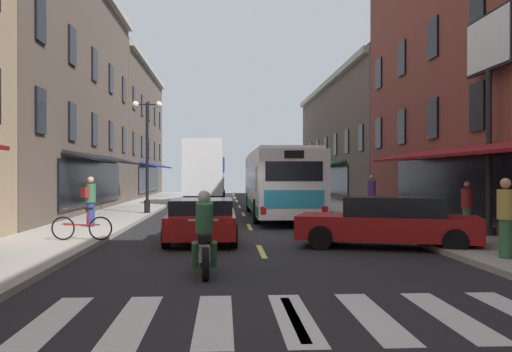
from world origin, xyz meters
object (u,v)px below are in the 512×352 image
sedan_mid (202,219)px  pedestrian_rear (372,195)px  transit_bus (278,182)px  street_lamp_twin (147,151)px  pedestrian_mid (506,217)px  billboard_sign (489,67)px  pedestrian_near (90,200)px  motorcycle_rider (204,238)px  bicycle_near (82,227)px  pedestrian_far (467,207)px  box_truck (205,172)px  sedan_far (389,222)px  sedan_near (207,190)px

sedan_mid → pedestrian_rear: pedestrian_rear is taller
transit_bus → street_lamp_twin: bearing=169.7°
pedestrian_mid → street_lamp_twin: (-9.82, 14.64, 2.04)m
billboard_sign → pedestrian_near: bearing=164.8°
pedestrian_rear → street_lamp_twin: (-10.12, 2.69, 2.01)m
transit_bus → motorcycle_rider: size_ratio=5.69×
pedestrian_mid → street_lamp_twin: bearing=-92.5°
bicycle_near → pedestrian_far: (11.58, 1.15, 0.47)m
pedestrian_mid → box_truck: bearing=-109.2°
transit_bus → street_lamp_twin: size_ratio=2.21×
motorcycle_rider → pedestrian_mid: 6.62m
billboard_sign → pedestrian_far: bearing=124.4°
box_truck → bicycle_near: 20.36m
sedan_far → motorcycle_rider: motorcycle_rider is taller
sedan_mid → pedestrian_near: pedestrian_near is taller
motorcycle_rider → street_lamp_twin: bearing=101.9°
billboard_sign → sedan_mid: size_ratio=1.56×
billboard_sign → pedestrian_mid: billboard_sign is taller
transit_bus → pedestrian_near: 9.16m
sedan_far → street_lamp_twin: (-8.07, 11.85, 2.39)m
pedestrian_rear → pedestrian_mid: bearing=-6.8°
transit_bus → street_lamp_twin: street_lamp_twin is taller
sedan_mid → sedan_near: bearing=91.4°
sedan_near → sedan_mid: 29.31m
sedan_near → pedestrian_mid: bearing=-77.4°
motorcycle_rider → bicycle_near: size_ratio=1.21×
billboard_sign → pedestrian_near: billboard_sign is taller
sedan_far → pedestrian_near: (-9.13, 5.11, 0.37)m
sedan_near → pedestrian_rear: 23.19m
box_truck → street_lamp_twin: 9.72m
sedan_far → bicycle_near: (-8.39, 1.10, -0.20)m
sedan_mid → pedestrian_near: (-4.07, 3.43, 0.42)m
motorcycle_rider → street_lamp_twin: street_lamp_twin is taller
bicycle_near → pedestrian_mid: size_ratio=0.97×
transit_bus → pedestrian_mid: bearing=-74.8°
box_truck → street_lamp_twin: size_ratio=1.33×
sedan_near → bicycle_near: bearing=-95.0°
bicycle_near → sedan_far: bearing=-7.4°
sedan_mid → sedan_far: bearing=-18.3°
sedan_far → motorcycle_rider: bearing=-143.8°
billboard_sign → motorcycle_rider: bearing=-148.4°
sedan_mid → pedestrian_mid: pedestrian_mid is taller
transit_bus → box_truck: bearing=109.5°
transit_bus → pedestrian_near: size_ratio=6.70×
billboard_sign → bicycle_near: (-11.98, -0.56, -4.74)m
sedan_far → pedestrian_rear: bearing=77.4°
pedestrian_mid → billboard_sign: bearing=-148.8°
billboard_sign → sedan_near: billboard_sign is taller
sedan_near → pedestrian_far: 30.11m
box_truck → pedestrian_far: size_ratio=4.35×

